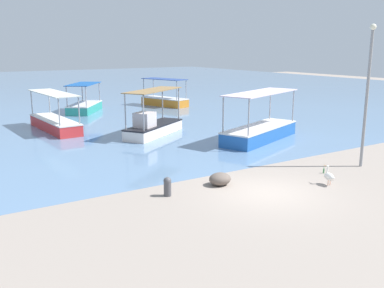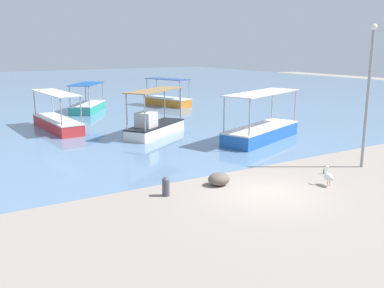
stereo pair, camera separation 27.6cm
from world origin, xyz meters
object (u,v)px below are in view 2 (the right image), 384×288
object	(u,v)px
fishing_boat_near_right	(261,131)
fishing_boat_center	(88,106)
fishing_boat_far_left	(154,125)
fishing_boat_outer	(168,100)
pelican	(329,177)
lamp_post	(368,90)
glass_bottle	(324,171)
net_pile	(219,179)
fishing_boat_far_right	(57,122)
mooring_bollard	(166,186)

from	to	relation	value
fishing_boat_near_right	fishing_boat_center	size ratio (longest dim) A/B	1.34
fishing_boat_far_left	fishing_boat_center	bearing A→B (deg)	92.10
fishing_boat_outer	pelican	distance (m)	25.42
pelican	lamp_post	distance (m)	4.93
glass_bottle	net_pile	bearing A→B (deg)	167.21
fishing_boat_far_left	fishing_boat_far_right	xyz separation A→B (m)	(-4.82, 5.06, -0.09)
fishing_boat_near_right	glass_bottle	world-z (taller)	fishing_boat_near_right
fishing_boat_far_left	glass_bottle	xyz separation A→B (m)	(2.65, -11.54, -0.53)
pelican	glass_bottle	xyz separation A→B (m)	(1.15, 1.26, -0.27)
lamp_post	net_pile	distance (m)	8.13
mooring_bollard	fishing_boat_near_right	bearing A→B (deg)	31.01
fishing_boat_far_right	mooring_bollard	xyz separation A→B (m)	(0.11, -15.49, -0.16)
lamp_post	mooring_bollard	xyz separation A→B (m)	(-9.75, 1.25, -3.23)
net_pile	glass_bottle	distance (m)	5.04
fishing_boat_outer	pelican	bearing A→B (deg)	-103.30
fishing_boat_far_left	mooring_bollard	world-z (taller)	fishing_boat_far_left
fishing_boat_outer	net_pile	world-z (taller)	fishing_boat_outer
fishing_boat_far_right	fishing_boat_center	size ratio (longest dim) A/B	1.30
fishing_boat_far_right	mooring_bollard	size ratio (longest dim) A/B	8.63
fishing_boat_center	glass_bottle	distance (m)	23.81
glass_bottle	fishing_boat_far_left	bearing A→B (deg)	102.95
glass_bottle	fishing_boat_outer	bearing A→B (deg)	78.68
fishing_boat_far_right	fishing_boat_near_right	distance (m)	13.72
fishing_boat_center	lamp_post	world-z (taller)	lamp_post
pelican	lamp_post	xyz separation A→B (m)	(3.53, 1.11, 3.25)
pelican	lamp_post	world-z (taller)	lamp_post
mooring_bollard	fishing_boat_far_left	bearing A→B (deg)	65.70
fishing_boat_far_right	net_pile	distance (m)	15.70
fishing_boat_center	lamp_post	size ratio (longest dim) A/B	0.76
pelican	mooring_bollard	size ratio (longest dim) A/B	1.08
lamp_post	fishing_boat_outer	bearing A→B (deg)	84.40
fishing_boat_center	glass_bottle	xyz separation A→B (m)	(3.09, -23.60, -0.43)
mooring_bollard	net_pile	distance (m)	2.45
fishing_boat_outer	fishing_boat_near_right	bearing A→B (deg)	-98.62
mooring_bollard	fishing_boat_far_right	bearing A→B (deg)	90.41
fishing_boat_outer	pelican	world-z (taller)	fishing_boat_outer
lamp_post	glass_bottle	size ratio (longest dim) A/B	24.14
fishing_boat_near_right	glass_bottle	bearing A→B (deg)	-107.67
fishing_boat_far_right	net_pile	world-z (taller)	fishing_boat_far_right
fishing_boat_far_right	mooring_bollard	world-z (taller)	fishing_boat_far_right
fishing_boat_far_right	pelican	size ratio (longest dim) A/B	8.00
fishing_boat_outer	glass_bottle	bearing A→B (deg)	-101.32
fishing_boat_center	fishing_boat_outer	world-z (taller)	fishing_boat_outer
fishing_boat_center	pelican	size ratio (longest dim) A/B	6.15
fishing_boat_far_left	fishing_boat_near_right	bearing A→B (deg)	-44.14
lamp_post	net_pile	size ratio (longest dim) A/B	6.96
fishing_boat_near_right	fishing_boat_outer	distance (m)	16.83
fishing_boat_center	fishing_boat_outer	xyz separation A→B (m)	(7.80, -0.12, 0.02)
fishing_boat_far_left	fishing_boat_outer	world-z (taller)	fishing_boat_far_left
fishing_boat_far_right	fishing_boat_near_right	xyz separation A→B (m)	(9.65, -9.76, 0.04)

